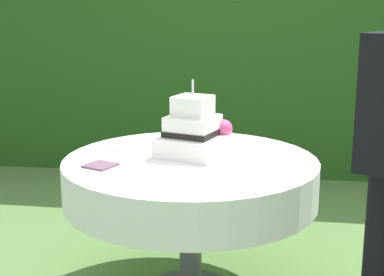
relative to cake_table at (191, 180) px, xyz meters
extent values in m
cube|color=#234C19|center=(0.00, 2.50, 0.56)|extent=(5.80, 0.66, 2.39)
cylinder|color=#4C4C51|center=(0.00, 0.00, -0.28)|extent=(0.12, 0.12, 0.71)
cylinder|color=brown|center=(0.00, 0.00, 0.09)|extent=(1.25, 1.25, 0.03)
cylinder|color=white|center=(0.00, 0.00, 0.00)|extent=(1.28, 1.28, 0.22)
cube|color=white|center=(0.00, 0.08, 0.16)|extent=(0.39, 0.39, 0.10)
cube|color=white|center=(0.00, 0.08, 0.27)|extent=(0.29, 0.29, 0.10)
cube|color=black|center=(0.00, 0.08, 0.23)|extent=(0.30, 0.30, 0.03)
cube|color=white|center=(0.00, 0.08, 0.37)|extent=(0.22, 0.22, 0.10)
sphere|color=#E04C8C|center=(0.15, 0.15, 0.24)|extent=(0.10, 0.10, 0.10)
cylinder|color=silver|center=(0.00, 0.08, 0.46)|extent=(0.01, 0.01, 0.08)
cylinder|color=white|center=(-0.10, 0.47, 0.12)|extent=(0.10, 0.10, 0.01)
cylinder|color=white|center=(-0.41, 0.16, 0.12)|extent=(0.13, 0.13, 0.01)
cube|color=#6B4C60|center=(-0.41, -0.20, 0.12)|extent=(0.17, 0.17, 0.01)
cylinder|color=black|center=(0.86, -0.45, -0.21)|extent=(0.12, 0.12, 0.85)
camera|label=1|loc=(0.42, -2.74, 0.87)|focal=53.42mm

